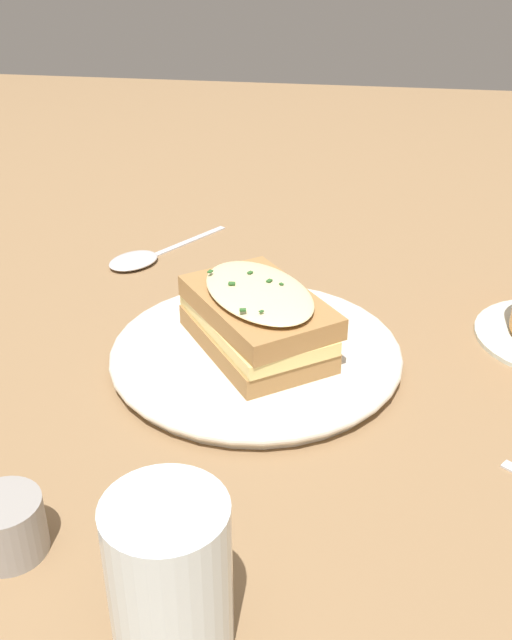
% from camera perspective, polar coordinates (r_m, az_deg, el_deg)
% --- Properties ---
extents(ground_plane, '(2.40, 2.40, 0.00)m').
position_cam_1_polar(ground_plane, '(0.70, -1.75, -3.14)').
color(ground_plane, olive).
extents(dinner_plate, '(0.27, 0.27, 0.02)m').
position_cam_1_polar(dinner_plate, '(0.69, 0.00, -2.55)').
color(dinner_plate, silver).
rests_on(dinner_plate, ground_plane).
extents(sandwich, '(0.16, 0.18, 0.06)m').
position_cam_1_polar(sandwich, '(0.67, 0.07, 0.10)').
color(sandwich, '#A37542').
rests_on(sandwich, dinner_plate).
extents(water_glass, '(0.07, 0.07, 0.10)m').
position_cam_1_polar(water_glass, '(0.43, -6.60, -18.94)').
color(water_glass, silver).
rests_on(water_glass, ground_plane).
extents(spoon, '(0.12, 0.17, 0.01)m').
position_cam_1_polar(spoon, '(0.90, -8.84, 4.67)').
color(spoon, silver).
rests_on(spoon, ground_plane).
extents(condiment_pot, '(0.05, 0.05, 0.04)m').
position_cam_1_polar(condiment_pot, '(0.53, -18.45, -14.67)').
color(condiment_pot, gray).
rests_on(condiment_pot, ground_plane).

